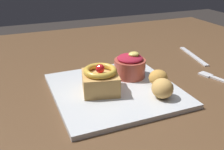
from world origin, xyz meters
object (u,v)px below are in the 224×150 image
(cake_slice, at_px, (100,80))
(fritter_front, at_px, (162,88))
(front_plate, at_px, (115,90))
(knife, at_px, (193,56))
(berry_ramekin, at_px, (131,66))
(fritter_middle, at_px, (158,77))
(fork, at_px, (216,78))

(cake_slice, relative_size, fritter_front, 1.99)
(front_plate, relative_size, knife, 1.63)
(berry_ramekin, height_order, fritter_middle, berry_ramekin)
(fritter_middle, bearing_deg, front_plate, 167.52)
(berry_ramekin, xyz_separation_m, fritter_middle, (0.04, -0.08, -0.01))
(cake_slice, bearing_deg, fork, -6.07)
(cake_slice, height_order, fritter_front, cake_slice)
(cake_slice, relative_size, berry_ramekin, 1.22)
(fork, bearing_deg, front_plate, 66.51)
(cake_slice, distance_m, fritter_middle, 0.15)
(front_plate, bearing_deg, berry_ramekin, 36.58)
(front_plate, xyz_separation_m, knife, (0.36, 0.14, -0.00))
(berry_ramekin, bearing_deg, cake_slice, -153.83)
(berry_ramekin, relative_size, knife, 0.46)
(fork, bearing_deg, knife, -35.19)
(fork, bearing_deg, berry_ramekin, 52.45)
(front_plate, distance_m, berry_ramekin, 0.09)
(cake_slice, xyz_separation_m, knife, (0.40, 0.14, -0.04))
(fritter_front, xyz_separation_m, fritter_middle, (0.03, 0.06, -0.00))
(front_plate, xyz_separation_m, fritter_middle, (0.11, -0.02, 0.03))
(fritter_middle, xyz_separation_m, knife, (0.25, 0.16, -0.03))
(knife, bearing_deg, front_plate, 123.03)
(fritter_front, distance_m, fork, 0.22)
(cake_slice, height_order, berry_ramekin, same)
(cake_slice, xyz_separation_m, fork, (0.34, -0.04, -0.04))
(fork, relative_size, knife, 0.66)
(front_plate, bearing_deg, fork, -7.33)
(cake_slice, xyz_separation_m, fritter_front, (0.12, -0.09, -0.01))
(fritter_front, bearing_deg, front_plate, 133.50)
(cake_slice, bearing_deg, fritter_middle, -8.36)
(fritter_front, height_order, knife, fritter_front)
(berry_ramekin, height_order, fritter_front, berry_ramekin)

